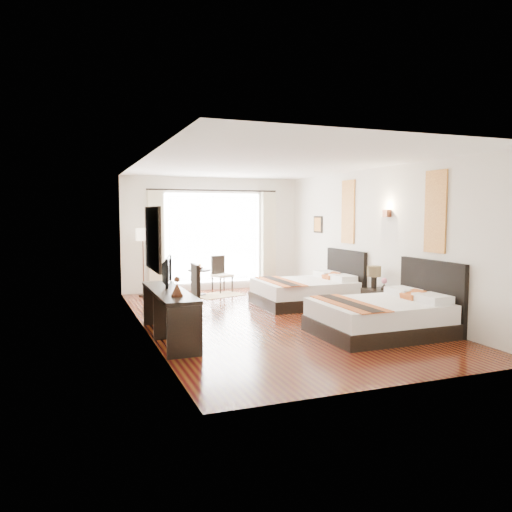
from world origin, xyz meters
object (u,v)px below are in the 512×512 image
object	(u,v)px
floor_lamp	(143,239)
side_table	(199,282)
vase	(384,287)
window_chair	(222,281)
table_lamp	(374,273)
bed_far	(308,291)
desk_chair	(184,309)
nightstand	(377,302)
bed_near	(384,315)
television	(163,271)
fruit_bowl	(198,268)
console_desk	(169,315)

from	to	relation	value
floor_lamp	side_table	bearing A→B (deg)	-15.67
vase	window_chair	bearing A→B (deg)	116.76
table_lamp	window_chair	distance (m)	4.08
bed_far	floor_lamp	size ratio (longest dim) A/B	1.29
desk_chair	nightstand	bearing A→B (deg)	177.35
bed_near	desk_chair	world-z (taller)	bed_near
vase	side_table	world-z (taller)	vase
television	bed_near	bearing A→B (deg)	-99.16
table_lamp	nightstand	bearing A→B (deg)	-90.65
bed_near	fruit_bowl	world-z (taller)	bed_near
side_table	television	bearing A→B (deg)	-113.69
television	side_table	distance (m)	3.62
television	side_table	bearing A→B (deg)	-8.69
side_table	console_desk	bearing A→B (deg)	-110.83
table_lamp	floor_lamp	size ratio (longest dim) A/B	0.27
bed_far	console_desk	world-z (taller)	bed_far
side_table	nightstand	bearing A→B (deg)	-53.30
vase	fruit_bowl	world-z (taller)	fruit_bowl
nightstand	desk_chair	size ratio (longest dim) A/B	0.48
desk_chair	window_chair	bearing A→B (deg)	-115.09
nightstand	console_desk	world-z (taller)	console_desk
desk_chair	bed_near	bearing A→B (deg)	153.68
bed_far	desk_chair	distance (m)	3.15
bed_far	table_lamp	bearing A→B (deg)	-60.88
floor_lamp	side_table	world-z (taller)	floor_lamp
vase	fruit_bowl	size ratio (longest dim) A/B	0.56
bed_near	television	distance (m)	3.63
bed_near	floor_lamp	distance (m)	6.00
nightstand	desk_chair	world-z (taller)	desk_chair
table_lamp	floor_lamp	distance (m)	5.31
floor_lamp	fruit_bowl	size ratio (longest dim) A/B	6.83
bed_near	television	world-z (taller)	television
side_table	window_chair	world-z (taller)	window_chair
bed_near	window_chair	xyz separation A→B (m)	(-1.20, 4.95, -0.03)
nightstand	side_table	bearing A→B (deg)	126.70
bed_far	side_table	xyz separation A→B (m)	(-1.84, 2.00, 0.01)
side_table	fruit_bowl	bearing A→B (deg)	-179.34
fruit_bowl	floor_lamp	bearing A→B (deg)	164.09
desk_chair	floor_lamp	bearing A→B (deg)	-86.10
desk_chair	side_table	bearing A→B (deg)	-107.38
bed_near	console_desk	bearing A→B (deg)	164.49
vase	side_table	xyz separation A→B (m)	(-2.57, 3.63, -0.26)
bed_far	floor_lamp	bearing A→B (deg)	142.66
desk_chair	console_desk	bearing A→B (deg)	60.62
vase	desk_chair	distance (m)	3.69
console_desk	table_lamp	bearing A→B (deg)	7.02
bed_far	side_table	world-z (taller)	bed_far
vase	television	world-z (taller)	television
bed_near	television	xyz separation A→B (m)	(-3.25, 1.46, 0.69)
bed_near	side_table	world-z (taller)	bed_near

